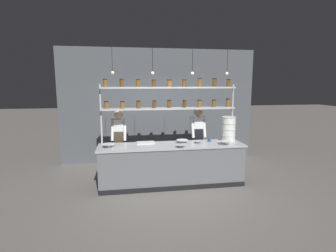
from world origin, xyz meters
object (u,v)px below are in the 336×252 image
at_px(prep_bowl_center_back, 109,146).
at_px(prep_bowl_far_left, 225,143).
at_px(prep_bowl_near_right, 198,142).
at_px(prep_bowl_near_left, 181,146).
at_px(prep_bowl_center_front, 182,141).
at_px(cutting_board, 146,143).
at_px(serving_cup_front, 209,140).
at_px(chef_center, 198,136).
at_px(container_stack, 229,129).
at_px(spice_shelf_unit, 170,100).
at_px(chef_left, 119,139).

distance_m(prep_bowl_center_back, prep_bowl_far_left, 2.52).
bearing_deg(prep_bowl_near_right, prep_bowl_near_left, -144.38).
bearing_deg(prep_bowl_center_front, prep_bowl_near_left, -106.39).
relative_size(cutting_board, serving_cup_front, 4.49).
bearing_deg(serving_cup_front, chef_center, 105.69).
bearing_deg(chef_center, prep_bowl_far_left, -61.72).
relative_size(container_stack, serving_cup_front, 6.41).
height_order(cutting_board, prep_bowl_center_back, prep_bowl_center_back).
bearing_deg(serving_cup_front, spice_shelf_unit, 167.54).
bearing_deg(prep_bowl_center_back, prep_bowl_center_front, 5.62).
xyz_separation_m(container_stack, prep_bowl_near_right, (-0.77, -0.12, -0.26)).
bearing_deg(serving_cup_front, cutting_board, 176.59).
xyz_separation_m(prep_bowl_near_left, prep_bowl_near_right, (0.46, 0.33, -0.01)).
relative_size(prep_bowl_near_left, serving_cup_front, 2.43).
distance_m(chef_center, prep_bowl_center_front, 0.73).
height_order(chef_left, prep_bowl_near_left, chef_left).
height_order(chef_center, prep_bowl_near_right, chef_center).
bearing_deg(cutting_board, chef_center, 16.89).
height_order(chef_left, prep_bowl_near_right, chef_left).
distance_m(chef_center, container_stack, 0.80).
height_order(container_stack, prep_bowl_far_left, container_stack).
relative_size(spice_shelf_unit, chef_center, 1.85).
relative_size(prep_bowl_center_front, prep_bowl_center_back, 0.95).
bearing_deg(prep_bowl_center_back, chef_left, 73.85).
xyz_separation_m(chef_left, prep_bowl_near_right, (1.76, -0.62, -0.00)).
bearing_deg(prep_bowl_near_left, prep_bowl_far_left, 6.14).
distance_m(spice_shelf_unit, prep_bowl_center_back, 1.70).
relative_size(prep_bowl_near_left, prep_bowl_far_left, 0.80).
bearing_deg(spice_shelf_unit, prep_bowl_far_left, -24.30).
distance_m(prep_bowl_center_back, prep_bowl_near_right, 1.96).
distance_m(chef_center, prep_bowl_near_left, 1.12).
bearing_deg(prep_bowl_near_left, container_stack, 20.10).
bearing_deg(container_stack, prep_bowl_near_right, -171.21).
xyz_separation_m(spice_shelf_unit, prep_bowl_center_back, (-1.38, -0.38, -0.92)).
bearing_deg(cutting_board, prep_bowl_center_back, -161.29).
relative_size(chef_center, prep_bowl_near_right, 9.41).
height_order(spice_shelf_unit, cutting_board, spice_shelf_unit).
xyz_separation_m(chef_left, prep_bowl_center_back, (-0.20, -0.71, 0.01)).
distance_m(chef_left, prep_bowl_near_right, 1.86).
height_order(spice_shelf_unit, prep_bowl_near_right, spice_shelf_unit).
relative_size(chef_left, prep_bowl_far_left, 6.06).
height_order(prep_bowl_center_front, serving_cup_front, serving_cup_front).
distance_m(cutting_board, prep_bowl_center_front, 0.83).
bearing_deg(prep_bowl_near_right, container_stack, 8.79).
bearing_deg(prep_bowl_center_front, prep_bowl_center_back, -174.38).
xyz_separation_m(cutting_board, prep_bowl_center_back, (-0.80, -0.27, 0.03)).
xyz_separation_m(container_stack, prep_bowl_far_left, (-0.21, -0.34, -0.25)).
height_order(prep_bowl_center_front, prep_bowl_center_back, prep_bowl_center_back).
distance_m(chef_left, chef_center, 1.92).
distance_m(cutting_board, serving_cup_front, 1.47).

